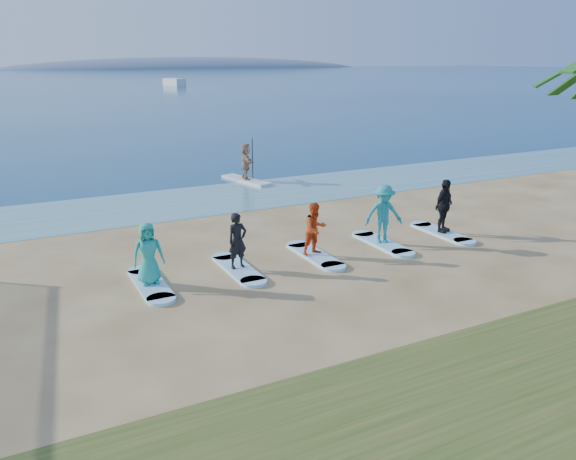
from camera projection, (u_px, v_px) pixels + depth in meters
name	position (u px, v px, depth m)	size (l,w,h in m)	color
ground	(309.00, 297.00, 13.69)	(600.00, 600.00, 0.00)	tan
shallow_water	(183.00, 202.00, 22.62)	(600.00, 600.00, 0.00)	teal
ocean	(18.00, 79.00, 149.82)	(600.00, 600.00, 0.00)	navy
island_ridge	(195.00, 68.00, 310.28)	(220.00, 56.00, 18.00)	slate
paddleboard	(246.00, 180.00, 26.42)	(0.70, 3.00, 0.12)	silver
paddleboarder	(246.00, 161.00, 26.16)	(1.55, 0.49, 1.67)	tan
boat_offshore_b	(174.00, 86.00, 116.18)	(2.29, 5.15, 1.44)	silver
surfboard_0	(151.00, 284.00, 14.33)	(0.70, 2.20, 0.09)	#A2DFFB
student_0	(148.00, 253.00, 14.08)	(0.78, 0.51, 1.59)	teal
surfboard_1	(238.00, 269.00, 15.38)	(0.70, 2.20, 0.09)	#A2DFFB
student_1	(237.00, 241.00, 15.14)	(0.56, 0.37, 1.54)	black
surfboard_2	(315.00, 255.00, 16.43)	(0.70, 2.20, 0.09)	#A2DFFB
student_2	(315.00, 229.00, 16.19)	(0.75, 0.58, 1.54)	red
surfboard_3	(382.00, 243.00, 17.48)	(0.70, 2.20, 0.09)	#A2DFFB
student_3	(384.00, 214.00, 17.20)	(1.17, 0.67, 1.82)	teal
surfboard_4	(442.00, 233.00, 18.54)	(0.70, 2.20, 0.09)	#A2DFFB
student_4	(444.00, 206.00, 18.26)	(1.03, 0.43, 1.75)	black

